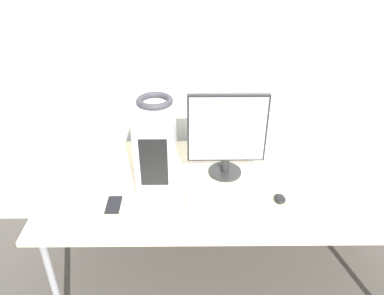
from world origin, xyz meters
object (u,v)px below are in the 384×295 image
(monitor_main, at_px, (227,134))
(keyboard, at_px, (228,200))
(headphones, at_px, (155,101))
(cell_phone, at_px, (114,205))
(mouse, at_px, (280,199))
(pc_tower, at_px, (157,141))

(monitor_main, height_order, keyboard, monitor_main)
(headphones, xyz_separation_m, cell_phone, (-0.22, -0.27, -0.47))
(monitor_main, xyz_separation_m, mouse, (0.27, -0.26, -0.25))
(keyboard, bearing_deg, headphones, 146.71)
(headphones, distance_m, keyboard, 0.65)
(monitor_main, xyz_separation_m, cell_phone, (-0.61, -0.29, -0.26))
(headphones, relative_size, monitor_main, 0.39)
(headphones, height_order, mouse, headphones)
(headphones, xyz_separation_m, monitor_main, (0.39, 0.02, -0.21))
(headphones, height_order, cell_phone, headphones)
(keyboard, relative_size, mouse, 5.55)
(monitor_main, distance_m, cell_phone, 0.72)
(cell_phone, bearing_deg, pc_tower, 50.96)
(monitor_main, distance_m, mouse, 0.45)
(mouse, bearing_deg, pc_tower, 159.68)
(pc_tower, height_order, keyboard, pc_tower)
(pc_tower, bearing_deg, mouse, -20.32)
(pc_tower, xyz_separation_m, keyboard, (0.38, -0.25, -0.22))
(headphones, relative_size, keyboard, 0.43)
(mouse, bearing_deg, cell_phone, -178.05)
(pc_tower, height_order, headphones, headphones)
(mouse, xyz_separation_m, cell_phone, (-0.88, -0.03, -0.01))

